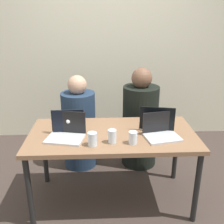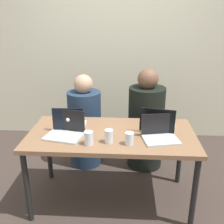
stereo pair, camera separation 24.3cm
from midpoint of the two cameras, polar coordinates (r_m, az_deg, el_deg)
The scene contains 12 objects.
ground_plane at distance 2.83m, azimuth 2.49°, elevation -18.36°, with size 12.00×12.00×0.00m, color #3E322C.
back_wall at distance 3.85m, azimuth 3.28°, elevation 12.60°, with size 4.50×0.10×2.48m, color beige.
desk at distance 2.46m, azimuth 2.73°, elevation -6.09°, with size 1.54×0.77×0.74m.
person_on_left at distance 3.18m, azimuth -3.73°, elevation -3.03°, with size 0.41×0.41×1.13m.
person_on_right at distance 3.16m, azimuth 9.55°, elevation -2.75°, with size 0.51×0.51×1.21m.
laptop_front_left at distance 2.38m, azimuth -7.30°, elevation -4.12°, with size 0.36×0.29×0.22m.
laptop_back_right at distance 2.53m, azimuth 12.64°, elevation -2.80°, with size 0.37×0.31×0.24m.
laptop_back_left at distance 2.53m, azimuth -6.42°, elevation -2.50°, with size 0.30×0.28×0.23m.
laptop_front_right at distance 2.36m, azimuth 13.31°, elevation -4.78°, with size 0.34×0.28×0.21m.
water_glass_left at distance 2.21m, azimuth -1.97°, elevation -5.95°, with size 0.08×0.08×0.12m.
water_glass_center at distance 2.24m, azimuth 2.44°, elevation -5.57°, with size 0.07×0.07×0.12m.
water_glass_right at distance 2.22m, azimuth 6.94°, elevation -6.02°, with size 0.07×0.07×0.11m.
Camera 2 is at (0.14, -2.20, 1.78)m, focal length 42.00 mm.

